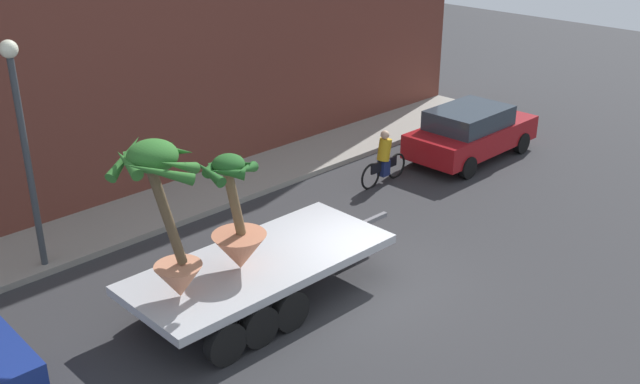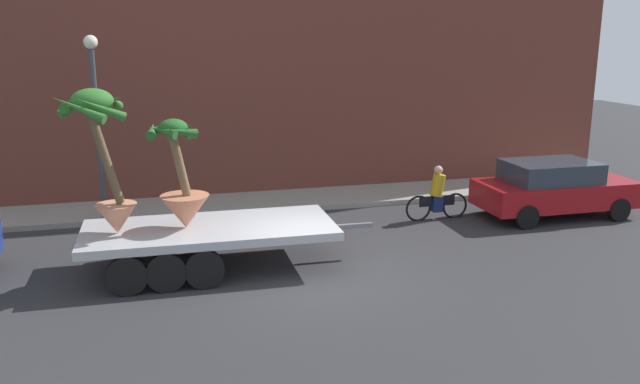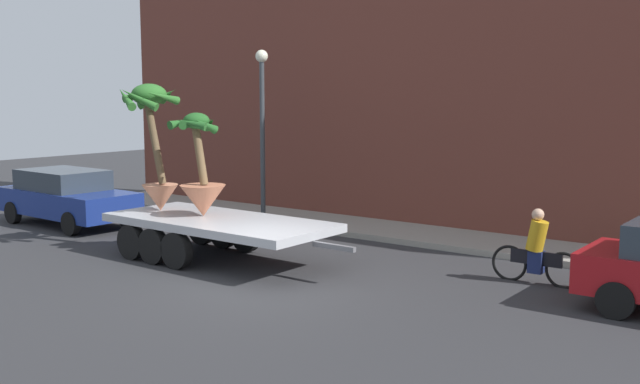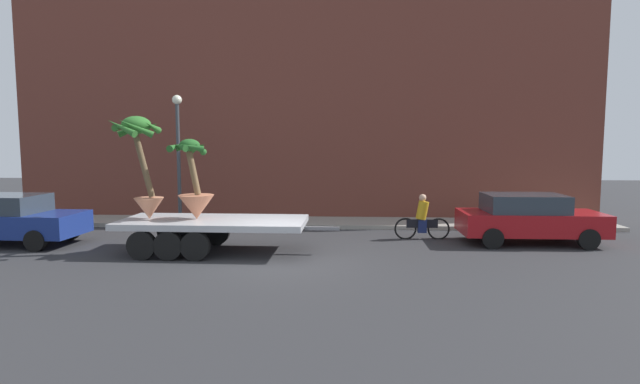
% 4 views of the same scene
% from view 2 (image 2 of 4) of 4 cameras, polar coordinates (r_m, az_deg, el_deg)
% --- Properties ---
extents(ground_plane, '(60.00, 60.00, 0.00)m').
position_cam_2_polar(ground_plane, '(13.95, -0.48, -7.37)').
color(ground_plane, '#2D2D30').
extents(sidewalk, '(24.00, 2.20, 0.15)m').
position_cam_2_polar(sidewalk, '(19.61, -4.87, -0.87)').
color(sidewalk, gray).
rests_on(sidewalk, ground).
extents(building_facade, '(24.00, 1.20, 9.88)m').
position_cam_2_polar(building_facade, '(20.65, -5.99, 13.49)').
color(building_facade, brown).
rests_on(building_facade, ground).
extents(flatbed_trailer, '(6.39, 2.42, 0.98)m').
position_cam_2_polar(flatbed_trailer, '(14.30, -10.62, -3.87)').
color(flatbed_trailer, '#B7BABF').
rests_on(flatbed_trailer, ground).
extents(potted_palm_rear, '(1.24, 1.07, 2.34)m').
position_cam_2_polar(potted_palm_rear, '(13.99, -12.04, 0.31)').
color(potted_palm_rear, '#C17251').
rests_on(potted_palm_rear, flatbed_trailer).
extents(potted_palm_middle, '(1.49, 1.60, 3.00)m').
position_cam_2_polar(potted_palm_middle, '(13.81, -18.49, 3.10)').
color(potted_palm_middle, tan).
rests_on(potted_palm_middle, flatbed_trailer).
extents(cyclist, '(1.84, 0.35, 1.54)m').
position_cam_2_polar(cyclist, '(18.16, 10.24, -0.32)').
color(cyclist, black).
rests_on(cyclist, ground).
extents(parked_car, '(4.38, 1.97, 1.58)m').
position_cam_2_polar(parked_car, '(19.25, 19.84, 0.36)').
color(parked_car, maroon).
rests_on(parked_car, ground).
extents(street_lamp, '(0.36, 0.36, 4.83)m').
position_cam_2_polar(street_lamp, '(18.04, -19.09, 7.32)').
color(street_lamp, '#383D42').
rests_on(street_lamp, sidewalk).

